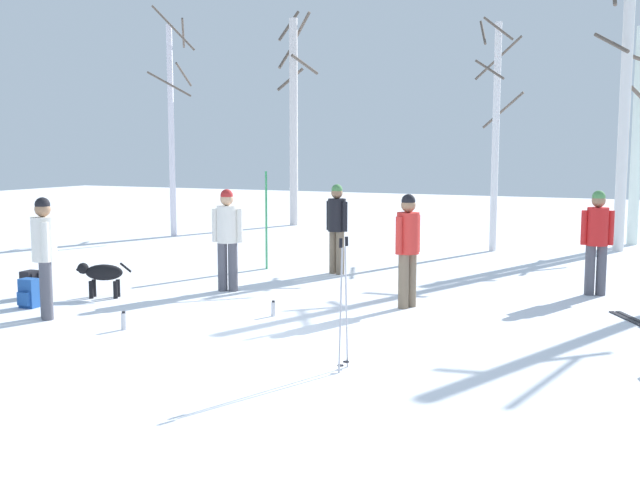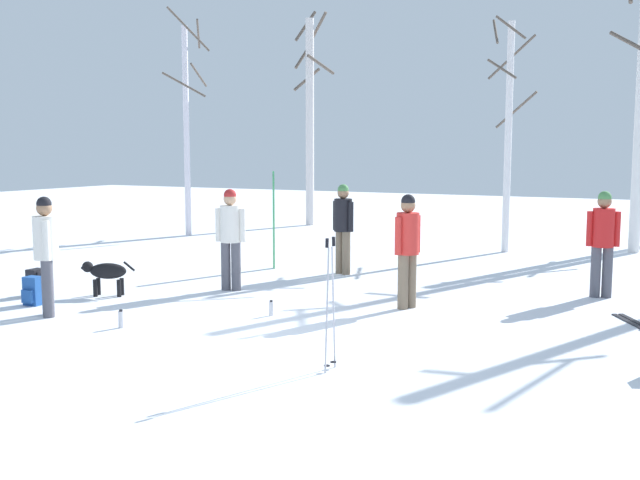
% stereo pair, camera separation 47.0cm
% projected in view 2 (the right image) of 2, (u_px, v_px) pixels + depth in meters
% --- Properties ---
extents(ground_plane, '(60.00, 60.00, 0.00)m').
position_uv_depth(ground_plane, '(273.00, 340.00, 9.47)').
color(ground_plane, white).
extents(person_0, '(0.50, 0.34, 1.72)m').
position_uv_depth(person_0, '(230.00, 233.00, 12.70)').
color(person_0, '#4C4C56').
rests_on(person_0, ground_plane).
extents(person_1, '(0.50, 0.34, 1.72)m').
position_uv_depth(person_1, '(603.00, 237.00, 12.09)').
color(person_1, '#4C4C56').
rests_on(person_1, ground_plane).
extents(person_2, '(0.49, 0.34, 1.72)m').
position_uv_depth(person_2, '(343.00, 223.00, 14.36)').
color(person_2, '#72604C').
rests_on(person_2, ground_plane).
extents(person_3, '(0.42, 0.38, 1.72)m').
position_uv_depth(person_3, '(46.00, 248.00, 10.73)').
color(person_3, '#4C4C56').
rests_on(person_3, ground_plane).
extents(person_4, '(0.34, 0.49, 1.72)m').
position_uv_depth(person_4, '(408.00, 243.00, 11.26)').
color(person_4, '#72604C').
rests_on(person_4, ground_plane).
extents(dog, '(0.84, 0.45, 0.57)m').
position_uv_depth(dog, '(106.00, 272.00, 12.28)').
color(dog, black).
rests_on(dog, ground_plane).
extents(ski_pair_planted_0, '(0.11, 0.12, 1.94)m').
position_uv_depth(ski_pair_planted_0, '(274.00, 220.00, 15.03)').
color(ski_pair_planted_0, green).
rests_on(ski_pair_planted_0, ground_plane).
extents(ski_poles_0, '(0.07, 0.26, 1.45)m').
position_uv_depth(ski_poles_0, '(330.00, 300.00, 8.11)').
color(ski_poles_0, '#B2B2BC').
rests_on(ski_poles_0, ground_plane).
extents(backpack_1, '(0.27, 0.30, 0.44)m').
position_uv_depth(backpack_1, '(33.00, 291.00, 11.58)').
color(backpack_1, '#1E4C99').
rests_on(backpack_1, ground_plane).
extents(backpack_2, '(0.29, 0.27, 0.44)m').
position_uv_depth(backpack_2, '(36.00, 283.00, 12.32)').
color(backpack_2, black).
rests_on(backpack_2, ground_plane).
extents(water_bottle_0, '(0.07, 0.07, 0.25)m').
position_uv_depth(water_bottle_0, '(121.00, 319.00, 10.12)').
color(water_bottle_0, silver).
rests_on(water_bottle_0, ground_plane).
extents(water_bottle_1, '(0.06, 0.06, 0.23)m').
position_uv_depth(water_bottle_1, '(271.00, 308.00, 10.85)').
color(water_bottle_1, silver).
rests_on(water_bottle_1, ground_plane).
extents(birch_tree_0, '(0.99, 1.34, 6.03)m').
position_uv_depth(birch_tree_0, '(187.00, 125.00, 20.52)').
color(birch_tree_0, silver).
rests_on(birch_tree_0, ground_plane).
extents(birch_tree_1, '(1.33, 1.32, 6.60)m').
position_uv_depth(birch_tree_1, '(310.00, 117.00, 23.32)').
color(birch_tree_1, silver).
rests_on(birch_tree_1, ground_plane).
extents(birch_tree_2, '(1.18, 1.11, 5.31)m').
position_uv_depth(birch_tree_2, '(508.00, 130.00, 17.23)').
color(birch_tree_2, white).
rests_on(birch_tree_2, ground_plane).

